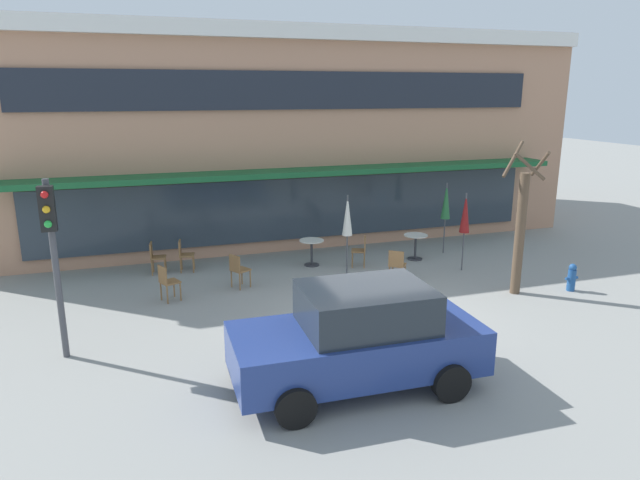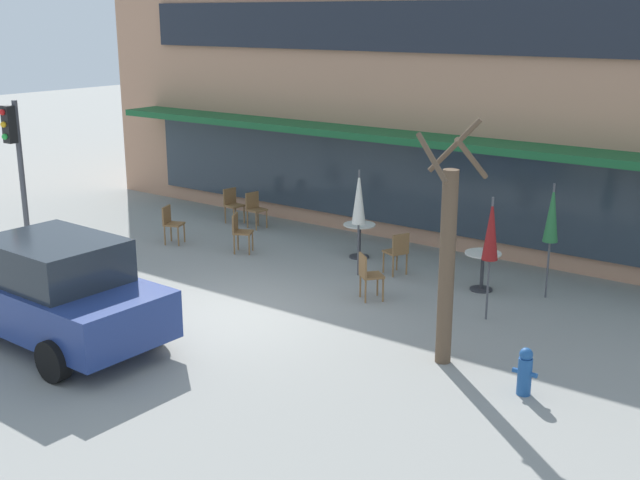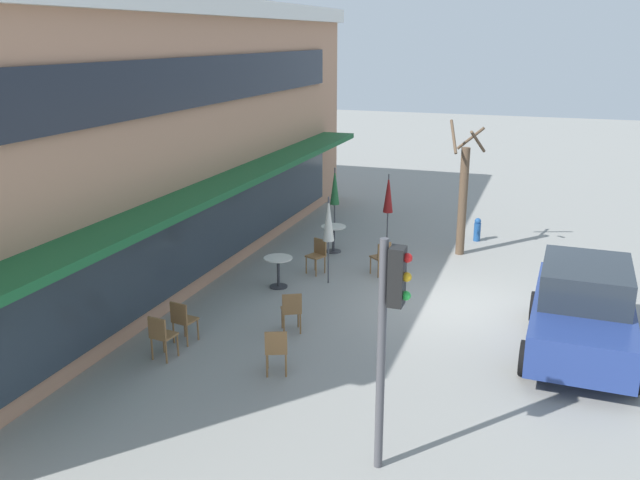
{
  "view_description": "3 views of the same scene",
  "coord_description": "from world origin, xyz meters",
  "px_view_note": "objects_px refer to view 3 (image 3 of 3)",
  "views": [
    {
      "loc": [
        -4.86,
        -10.76,
        4.89
      ],
      "look_at": [
        -0.29,
        2.97,
        1.1
      ],
      "focal_mm": 32.0,
      "sensor_mm": 36.0,
      "label": 1
    },
    {
      "loc": [
        9.29,
        -9.81,
        5.17
      ],
      "look_at": [
        0.07,
        2.6,
        0.81
      ],
      "focal_mm": 45.0,
      "sensor_mm": 36.0,
      "label": 2
    },
    {
      "loc": [
        -14.44,
        -1.76,
        5.9
      ],
      "look_at": [
        0.01,
        3.25,
        1.27
      ],
      "focal_mm": 38.0,
      "sensor_mm": 36.0,
      "label": 3
    }
  ],
  "objects_px": {
    "traffic_light_pole": "(389,319)",
    "cafe_chair_1": "(317,253)",
    "cafe_chair_4": "(161,334)",
    "street_tree": "(463,196)",
    "parked_sedan": "(583,309)",
    "cafe_table_streetside": "(278,267)",
    "patio_umbrella_corner_open": "(388,194)",
    "patio_umbrella_green_folded": "(335,187)",
    "cafe_table_near_wall": "(333,234)",
    "cafe_chair_3": "(183,319)",
    "cafe_chair_0": "(382,256)",
    "patio_umbrella_cream_folded": "(329,220)",
    "fire_hydrant": "(477,229)",
    "cafe_chair_2": "(276,348)",
    "cafe_chair_5": "(291,309)"
  },
  "relations": [
    {
      "from": "traffic_light_pole",
      "to": "cafe_chair_1",
      "type": "bearing_deg",
      "value": 25.94
    },
    {
      "from": "cafe_chair_4",
      "to": "street_tree",
      "type": "relative_size",
      "value": 0.24
    },
    {
      "from": "cafe_chair_1",
      "to": "cafe_chair_4",
      "type": "height_order",
      "value": "same"
    },
    {
      "from": "parked_sedan",
      "to": "cafe_table_streetside",
      "type": "bearing_deg",
      "value": 78.95
    },
    {
      "from": "patio_umbrella_corner_open",
      "to": "patio_umbrella_green_folded",
      "type": "bearing_deg",
      "value": 76.49
    },
    {
      "from": "cafe_table_near_wall",
      "to": "cafe_chair_3",
      "type": "xyz_separation_m",
      "value": [
        -6.66,
        0.98,
        0.01
      ]
    },
    {
      "from": "cafe_table_streetside",
      "to": "street_tree",
      "type": "relative_size",
      "value": 0.2
    },
    {
      "from": "cafe_chair_3",
      "to": "cafe_chair_4",
      "type": "distance_m",
      "value": 0.77
    },
    {
      "from": "cafe_chair_0",
      "to": "street_tree",
      "type": "distance_m",
      "value": 3.18
    },
    {
      "from": "patio_umbrella_cream_folded",
      "to": "cafe_chair_1",
      "type": "height_order",
      "value": "patio_umbrella_cream_folded"
    },
    {
      "from": "cafe_chair_3",
      "to": "fire_hydrant",
      "type": "relative_size",
      "value": 1.26
    },
    {
      "from": "cafe_table_near_wall",
      "to": "patio_umbrella_green_folded",
      "type": "height_order",
      "value": "patio_umbrella_green_folded"
    },
    {
      "from": "cafe_chair_2",
      "to": "street_tree",
      "type": "xyz_separation_m",
      "value": [
        8.27,
        -2.13,
        1.15
      ]
    },
    {
      "from": "patio_umbrella_corner_open",
      "to": "traffic_light_pole",
      "type": "height_order",
      "value": "traffic_light_pole"
    },
    {
      "from": "parked_sedan",
      "to": "cafe_chair_2",
      "type": "bearing_deg",
      "value": 118.41
    },
    {
      "from": "cafe_chair_1",
      "to": "cafe_chair_3",
      "type": "height_order",
      "value": "same"
    },
    {
      "from": "patio_umbrella_green_folded",
      "to": "cafe_chair_4",
      "type": "xyz_separation_m",
      "value": [
        -8.59,
        0.64,
        -1.1
      ]
    },
    {
      "from": "patio_umbrella_corner_open",
      "to": "street_tree",
      "type": "xyz_separation_m",
      "value": [
        0.24,
        -2.05,
        0.05
      ]
    },
    {
      "from": "cafe_table_streetside",
      "to": "traffic_light_pole",
      "type": "bearing_deg",
      "value": -145.85
    },
    {
      "from": "patio_umbrella_corner_open",
      "to": "cafe_chair_1",
      "type": "distance_m",
      "value": 3.05
    },
    {
      "from": "cafe_chair_2",
      "to": "parked_sedan",
      "type": "height_order",
      "value": "parked_sedan"
    },
    {
      "from": "cafe_table_streetside",
      "to": "patio_umbrella_green_folded",
      "type": "relative_size",
      "value": 0.35
    },
    {
      "from": "patio_umbrella_corner_open",
      "to": "cafe_chair_4",
      "type": "xyz_separation_m",
      "value": [
        -8.18,
        2.36,
        -1.1
      ]
    },
    {
      "from": "patio_umbrella_corner_open",
      "to": "cafe_chair_5",
      "type": "relative_size",
      "value": 2.47
    },
    {
      "from": "patio_umbrella_cream_folded",
      "to": "parked_sedan",
      "type": "bearing_deg",
      "value": -109.19
    },
    {
      "from": "cafe_table_near_wall",
      "to": "parked_sedan",
      "type": "distance_m",
      "value": 7.88
    },
    {
      "from": "patio_umbrella_cream_folded",
      "to": "street_tree",
      "type": "xyz_separation_m",
      "value": [
        3.44,
        -2.76,
        0.05
      ]
    },
    {
      "from": "patio_umbrella_cream_folded",
      "to": "cafe_chair_0",
      "type": "distance_m",
      "value": 1.84
    },
    {
      "from": "cafe_table_near_wall",
      "to": "traffic_light_pole",
      "type": "distance_m",
      "value": 10.22
    },
    {
      "from": "patio_umbrella_green_folded",
      "to": "cafe_chair_4",
      "type": "bearing_deg",
      "value": 175.73
    },
    {
      "from": "street_tree",
      "to": "fire_hydrant",
      "type": "xyz_separation_m",
      "value": [
        1.44,
        -0.31,
        -1.32
      ]
    },
    {
      "from": "patio_umbrella_cream_folded",
      "to": "cafe_chair_4",
      "type": "distance_m",
      "value": 5.37
    },
    {
      "from": "cafe_chair_2",
      "to": "fire_hydrant",
      "type": "distance_m",
      "value": 10.01
    },
    {
      "from": "cafe_chair_2",
      "to": "fire_hydrant",
      "type": "bearing_deg",
      "value": -14.11
    },
    {
      "from": "cafe_table_near_wall",
      "to": "patio_umbrella_cream_folded",
      "type": "bearing_deg",
      "value": -164.81
    },
    {
      "from": "cafe_chair_1",
      "to": "cafe_chair_5",
      "type": "relative_size",
      "value": 1.0
    },
    {
      "from": "patio_umbrella_green_folded",
      "to": "street_tree",
      "type": "relative_size",
      "value": 0.59
    },
    {
      "from": "cafe_chair_1",
      "to": "patio_umbrella_corner_open",
      "type": "bearing_deg",
      "value": -25.36
    },
    {
      "from": "cafe_chair_4",
      "to": "cafe_chair_5",
      "type": "relative_size",
      "value": 1.0
    },
    {
      "from": "cafe_table_streetside",
      "to": "patio_umbrella_cream_folded",
      "type": "bearing_deg",
      "value": -57.21
    },
    {
      "from": "patio_umbrella_green_folded",
      "to": "cafe_chair_3",
      "type": "bearing_deg",
      "value": 175.38
    },
    {
      "from": "traffic_light_pole",
      "to": "cafe_table_near_wall",
      "type": "bearing_deg",
      "value": 22.23
    },
    {
      "from": "cafe_chair_4",
      "to": "cafe_chair_5",
      "type": "xyz_separation_m",
      "value": [
        1.94,
        -1.87,
        0.0
      ]
    },
    {
      "from": "cafe_chair_0",
      "to": "cafe_chair_5",
      "type": "xyz_separation_m",
      "value": [
        -4.02,
        0.9,
        0.0
      ]
    },
    {
      "from": "cafe_table_near_wall",
      "to": "cafe_table_streetside",
      "type": "relative_size",
      "value": 1.0
    },
    {
      "from": "cafe_chair_4",
      "to": "traffic_light_pole",
      "type": "relative_size",
      "value": 0.26
    },
    {
      "from": "cafe_chair_2",
      "to": "cafe_chair_0",
      "type": "bearing_deg",
      "value": -4.81
    },
    {
      "from": "patio_umbrella_green_folded",
      "to": "patio_umbrella_cream_folded",
      "type": "xyz_separation_m",
      "value": [
        -3.61,
        -1.01,
        0.0
      ]
    },
    {
      "from": "cafe_table_near_wall",
      "to": "patio_umbrella_green_folded",
      "type": "relative_size",
      "value": 0.35
    },
    {
      "from": "cafe_table_near_wall",
      "to": "cafe_chair_5",
      "type": "distance_m",
      "value": 5.56
    }
  ]
}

